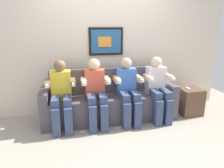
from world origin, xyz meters
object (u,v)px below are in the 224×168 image
at_px(couch, 110,102).
at_px(person_right_center, 128,88).
at_px(side_table_right, 189,101).
at_px(person_left_center, 96,90).
at_px(person_leftmost, 61,92).
at_px(spare_remote_on_table, 188,88).
at_px(person_rightmost, 158,86).

bearing_deg(couch, person_right_center, -31.62).
bearing_deg(side_table_right, person_left_center, -178.04).
height_order(person_leftmost, spare_remote_on_table, person_leftmost).
xyz_separation_m(couch, spare_remote_on_table, (1.46, -0.11, 0.20)).
xyz_separation_m(person_left_center, person_rightmost, (1.10, 0.00, 0.00)).
relative_size(person_right_center, person_rightmost, 1.00).
relative_size(person_left_center, spare_remote_on_table, 8.54).
bearing_deg(couch, side_table_right, -4.03).
bearing_deg(person_left_center, person_rightmost, 0.00).
distance_m(person_right_center, person_rightmost, 0.55).
bearing_deg(person_right_center, spare_remote_on_table, 2.92).
relative_size(couch, person_rightmost, 2.11).
distance_m(person_right_center, side_table_right, 1.30).
xyz_separation_m(couch, person_leftmost, (-0.82, -0.17, 0.29)).
distance_m(person_leftmost, person_right_center, 1.10).
relative_size(person_leftmost, person_rightmost, 1.00).
height_order(person_leftmost, person_left_center, same).
bearing_deg(spare_remote_on_table, person_leftmost, -178.48).
bearing_deg(person_leftmost, spare_remote_on_table, 1.52).
xyz_separation_m(person_right_center, spare_remote_on_table, (1.18, 0.06, -0.10)).
bearing_deg(person_left_center, couch, 31.60).
bearing_deg(spare_remote_on_table, person_left_center, -178.00).
relative_size(person_leftmost, person_left_center, 1.00).
height_order(couch, spare_remote_on_table, couch).
bearing_deg(spare_remote_on_table, person_rightmost, -174.57).
distance_m(couch, side_table_right, 1.52).
distance_m(person_rightmost, side_table_right, 0.79).
bearing_deg(side_table_right, person_right_center, -177.17).
height_order(person_left_center, person_rightmost, same).
relative_size(couch, person_leftmost, 2.11).
height_order(side_table_right, spare_remote_on_table, spare_remote_on_table).
xyz_separation_m(side_table_right, spare_remote_on_table, (-0.06, -0.00, 0.26)).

